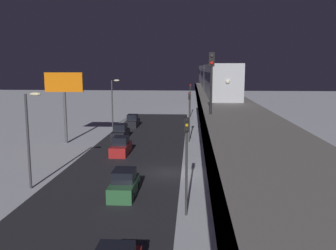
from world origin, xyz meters
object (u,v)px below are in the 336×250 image
Objects in this scene: sedan_black_2 at (133,122)px; traffic_light_mid at (189,110)px; subway_train at (211,75)px; sedan_black at (120,133)px; sedan_red_2 at (121,147)px; traffic_light_far at (190,96)px; commercial_billboard at (64,89)px; traffic_light_near at (187,152)px; sedan_green at (124,185)px; rail_signal at (211,72)px.

sedan_black_2 is 0.69× the size of traffic_light_mid.
sedan_black_2 is (12.67, 1.66, -7.44)m from subway_train.
sedan_red_2 is (-1.80, 8.85, -0.00)m from sedan_black.
commercial_billboard is at bearing 58.27° from traffic_light_far.
sedan_green is at bearing -36.30° from traffic_light_near.
traffic_light_near is at bearing 41.46° from rail_signal.
sedan_green is 20.89m from traffic_light_mid.
commercial_billboard is (15.60, 1.70, 2.63)m from traffic_light_mid.
sedan_black_2 is at bearing -75.25° from traffic_light_near.
sedan_black is 0.53× the size of commercial_billboard.
traffic_light_near is at bearing -36.30° from sedan_green.
traffic_light_mid reaches higher than sedan_black_2.
sedan_green is 22.24m from sedan_black.
subway_train is 11.86× the size of sedan_black.
subway_train is 13.08× the size of sedan_green.
subway_train reaches higher than commercial_billboard.
rail_signal is at bearing 121.07° from sedan_red_2.
sedan_black_2 is (4.60, -31.88, 0.01)m from sedan_green.
sedan_red_2 is (2.80, -12.91, 0.01)m from sedan_green.
sedan_red_2 is 0.68× the size of traffic_light_near.
traffic_light_mid reaches higher than sedan_green.
traffic_light_far is (3.37, -10.04, -4.04)m from subway_train.
sedan_red_2 is at bearing -65.38° from traffic_light_near.
sedan_red_2 and sedan_black_2 have the same top height.
traffic_light_near is at bearing 90.00° from traffic_light_far.
rail_signal is 26.78m from commercial_billboard.
subway_train is 18.83m from sedan_black.
traffic_light_near is at bearing 110.25° from sedan_black.
traffic_light_near is at bearing 125.57° from commercial_billboard.
traffic_light_mid is (3.37, 13.48, -4.04)m from subway_train.
sedan_black_2 is at bearing 51.51° from traffic_light_far.
subway_train reaches higher than sedan_red_2.
sedan_green is 0.91× the size of sedan_black.
traffic_light_far is at bearing -121.73° from commercial_billboard.
traffic_light_far is at bearing -90.00° from traffic_light_mid.
subway_train reaches higher than traffic_light_near.
sedan_green and sedan_black_2 have the same top height.
traffic_light_far reaches higher than sedan_black.
subway_train is 8.67× the size of traffic_light_mid.
traffic_light_mid is at bearing 128.20° from sedan_black_2.
rail_signal is 10.67m from sedan_green.
commercial_billboard is (18.96, 15.18, -1.41)m from subway_train.
rail_signal is at bearing 107.70° from sedan_black_2.
subway_train is 8.67× the size of traffic_light_far.
traffic_light_far is (0.00, -47.03, 0.00)m from traffic_light_near.
rail_signal reaches higher than sedan_green.
sedan_black_2 is 15.33m from traffic_light_far.
sedan_black is 9.03m from sedan_red_2.
sedan_black_2 is 0.49× the size of commercial_billboard.
sedan_green is at bearing 102.24° from sedan_red_2.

